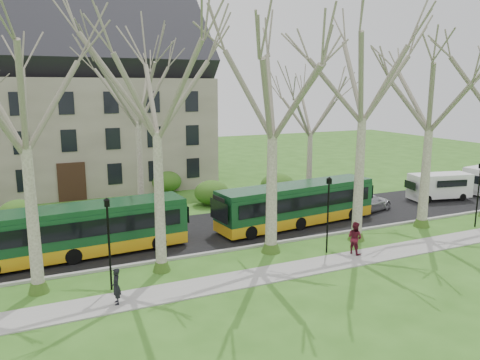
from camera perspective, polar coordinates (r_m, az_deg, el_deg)
name	(u,v)px	position (r m, az deg, el deg)	size (l,w,h in m)	color
ground	(223,263)	(25.52, -2.15, -10.03)	(120.00, 120.00, 0.00)	#31611B
sidewalk	(242,279)	(23.39, 0.23, -12.00)	(70.00, 2.00, 0.06)	gray
road	(190,233)	(30.38, -6.12, -6.49)	(80.00, 8.00, 0.06)	black
curb	(212,253)	(26.80, -3.38, -8.82)	(80.00, 0.25, 0.14)	#A5A39E
building	(61,100)	(46.13, -21.01, 9.06)	(26.50, 12.20, 16.00)	slate
tree_row_verge	(219,132)	(24.16, -2.54, 5.87)	(49.00, 7.00, 14.00)	gray
tree_row_far	(146,134)	(34.04, -11.41, 5.55)	(33.00, 7.00, 12.00)	gray
lamp_row	(230,221)	(23.82, -1.27, -5.06)	(36.22, 0.22, 4.30)	black
hedges	(96,198)	(37.20, -17.18, -2.07)	(30.60, 8.60, 2.00)	#2F5E1B
bus_lead	(80,230)	(27.31, -18.93, -5.83)	(11.71, 2.44, 2.93)	#124020
bus_follow	(297,204)	(31.87, 6.98, -2.90)	(11.57, 2.41, 2.89)	#124020
sedan	(367,202)	(36.52, 15.23, -2.65)	(1.87, 4.59, 1.33)	silver
van_a	(439,187)	(42.02, 23.15, -0.77)	(5.02, 1.82, 2.19)	white
pedestrian_a	(116,286)	(21.29, -14.86, -12.42)	(0.58, 0.38, 1.59)	black
pedestrian_b	(355,238)	(27.13, 13.82, -6.85)	(0.89, 0.70, 1.84)	#521220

